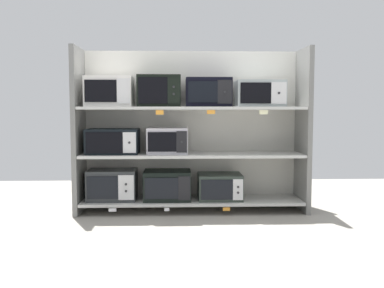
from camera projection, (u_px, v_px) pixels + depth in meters
name	position (u px, v px, depth m)	size (l,w,h in m)	color
ground	(196.00, 240.00, 3.61)	(6.34, 6.00, 0.02)	gray
back_panel	(191.00, 129.00, 4.81)	(2.54, 0.04, 1.74)	beige
upright_left	(79.00, 131.00, 4.50)	(0.05, 0.50, 1.74)	slate
upright_right	(303.00, 130.00, 4.58)	(0.05, 0.50, 1.74)	slate
shelf_0	(192.00, 200.00, 4.60)	(2.34, 0.50, 0.03)	beige
microwave_0	(112.00, 185.00, 4.55)	(0.51, 0.35, 0.32)	#2C2F31
microwave_1	(167.00, 185.00, 4.57)	(0.50, 0.39, 0.31)	black
microwave_2	(220.00, 186.00, 4.59)	(0.47, 0.40, 0.27)	#2B342E
price_tag_0	(112.00, 210.00, 4.32)	(0.08, 0.00, 0.03)	white
price_tag_1	(167.00, 210.00, 4.34)	(0.05, 0.00, 0.03)	white
price_tag_2	(226.00, 209.00, 4.36)	(0.08, 0.00, 0.04)	orange
shelf_1	(192.00, 155.00, 4.56)	(2.34, 0.50, 0.03)	beige
microwave_3	(113.00, 141.00, 4.51)	(0.54, 0.39, 0.26)	black
microwave_4	(167.00, 141.00, 4.53)	(0.43, 0.37, 0.27)	#BEBAC3
shelf_2	(192.00, 108.00, 4.52)	(2.34, 0.50, 0.03)	beige
microwave_5	(110.00, 92.00, 4.47)	(0.49, 0.37, 0.32)	silver
microwave_6	(159.00, 91.00, 4.49)	(0.45, 0.42, 0.33)	black
microwave_7	(208.00, 92.00, 4.51)	(0.48, 0.37, 0.30)	black
microwave_8	(259.00, 94.00, 4.53)	(0.50, 0.40, 0.28)	#9EA8A7
price_tag_3	(160.00, 112.00, 4.26)	(0.08, 0.00, 0.05)	orange
price_tag_4	(211.00, 112.00, 4.28)	(0.08, 0.00, 0.04)	orange
price_tag_5	(264.00, 112.00, 4.29)	(0.09, 0.00, 0.04)	beige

